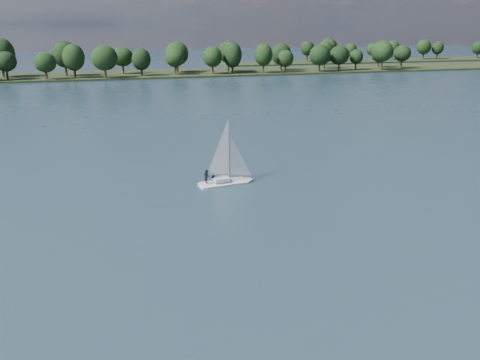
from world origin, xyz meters
The scene contains 5 objects.
ground centered at (0.00, 100.00, 0.00)m, with size 700.00×700.00×0.00m, color #233342.
far_shore centered at (0.00, 212.00, 0.00)m, with size 660.00×40.00×1.50m, color black.
far_shore_back centered at (160.00, 260.00, 0.00)m, with size 220.00×30.00×1.40m, color black.
sailboat centered at (-9.14, 43.28, 2.65)m, with size 7.43×3.02×9.50m.
treeline centered at (-8.01, 208.42, 7.97)m, with size 562.54×73.61×17.94m.
Camera 1 is at (-27.90, -24.37, 21.19)m, focal length 40.00 mm.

